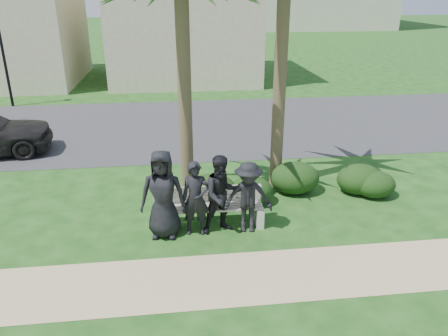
{
  "coord_description": "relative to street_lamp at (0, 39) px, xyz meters",
  "views": [
    {
      "loc": [
        -1.83,
        -8.38,
        4.93
      ],
      "look_at": [
        -0.69,
        1.0,
        1.04
      ],
      "focal_mm": 35.0,
      "sensor_mm": 36.0,
      "label": 1
    }
  ],
  "objects": [
    {
      "name": "ground",
      "position": [
        9.0,
        -12.0,
        -2.94
      ],
      "size": [
        160.0,
        160.0,
        0.0
      ],
      "primitive_type": "plane",
      "color": "#133F12",
      "rests_on": "ground"
    },
    {
      "name": "footpath",
      "position": [
        9.0,
        -13.8,
        -2.94
      ],
      "size": [
        30.0,
        1.6,
        0.01
      ],
      "primitive_type": "cube",
      "color": "tan",
      "rests_on": "ground"
    },
    {
      "name": "asphalt_street",
      "position": [
        9.0,
        -4.0,
        -2.94
      ],
      "size": [
        160.0,
        8.0,
        0.01
      ],
      "primitive_type": "cube",
      "color": "#2D2D30",
      "rests_on": "ground"
    },
    {
      "name": "stucco_bldg_right",
      "position": [
        8.0,
        6.0,
        0.72
      ],
      "size": [
        8.4,
        8.4,
        7.3
      ],
      "color": "#B7AB89",
      "rests_on": "ground"
    },
    {
      "name": "street_lamp",
      "position": [
        0.0,
        0.0,
        0.0
      ],
      "size": [
        0.36,
        0.36,
        4.29
      ],
      "color": "black",
      "rests_on": "ground"
    },
    {
      "name": "park_bench",
      "position": [
        7.86,
        -11.81,
        -2.56
      ],
      "size": [
        2.43,
        0.6,
        0.85
      ],
      "rotation": [
        0.0,
        0.0,
        -0.02
      ],
      "color": "#A29A88",
      "rests_on": "ground"
    },
    {
      "name": "man_a",
      "position": [
        6.89,
        -12.1,
        -1.98
      ],
      "size": [
        1.02,
        0.75,
        1.93
      ],
      "primitive_type": "imported",
      "rotation": [
        0.0,
        0.0,
        -0.15
      ],
      "color": "black",
      "rests_on": "ground"
    },
    {
      "name": "man_b",
      "position": [
        7.57,
        -12.1,
        -2.12
      ],
      "size": [
        0.63,
        0.44,
        1.65
      ],
      "primitive_type": "imported",
      "rotation": [
        0.0,
        0.0,
        -0.08
      ],
      "color": "black",
      "rests_on": "ground"
    },
    {
      "name": "man_c",
      "position": [
        8.14,
        -12.07,
        -2.07
      ],
      "size": [
        0.98,
        0.84,
        1.75
      ],
      "primitive_type": "imported",
      "rotation": [
        0.0,
        0.0,
        0.23
      ],
      "color": "black",
      "rests_on": "ground"
    },
    {
      "name": "man_d",
      "position": [
        8.69,
        -12.14,
        -2.14
      ],
      "size": [
        1.11,
        0.74,
        1.61
      ],
      "primitive_type": "imported",
      "rotation": [
        0.0,
        0.0,
        -0.14
      ],
      "color": "black",
      "rests_on": "ground"
    },
    {
      "name": "hedge_b",
      "position": [
        8.03,
        -10.77,
        -2.54
      ],
      "size": [
        1.23,
        1.01,
        0.8
      ],
      "primitive_type": "ellipsoid",
      "color": "black",
      "rests_on": "ground"
    },
    {
      "name": "hedge_c",
      "position": [
        8.99,
        -10.82,
        -2.59
      ],
      "size": [
        1.08,
        0.89,
        0.7
      ],
      "primitive_type": "ellipsoid",
      "color": "black",
      "rests_on": "ground"
    },
    {
      "name": "hedge_d",
      "position": [
        10.24,
        -10.32,
        -2.53
      ],
      "size": [
        1.27,
        1.05,
        0.83
      ],
      "primitive_type": "ellipsoid",
      "color": "black",
      "rests_on": "ground"
    },
    {
      "name": "hedge_e",
      "position": [
        11.9,
        -10.56,
        -2.55
      ],
      "size": [
        1.19,
        0.99,
        0.78
      ],
      "primitive_type": "ellipsoid",
      "color": "black",
      "rests_on": "ground"
    },
    {
      "name": "hedge_f",
      "position": [
        12.2,
        -10.82,
        -2.6
      ],
      "size": [
        1.05,
        0.86,
        0.68
      ],
      "primitive_type": "ellipsoid",
      "color": "black",
      "rests_on": "ground"
    }
  ]
}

